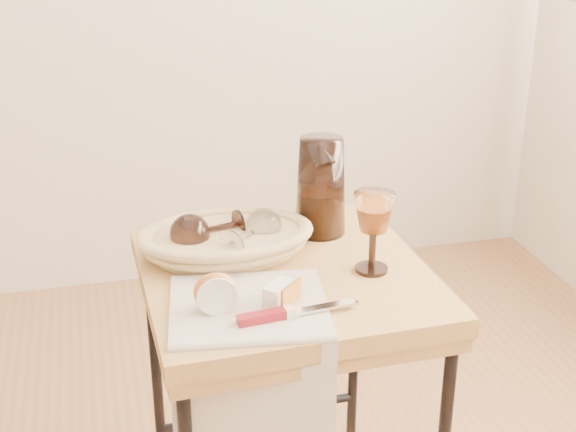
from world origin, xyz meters
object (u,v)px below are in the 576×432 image
object	(u,v)px
bread_basket	(226,242)
goblet_lying_b	(250,233)
pitcher	(321,186)
apple_half	(215,291)
table_knife	(294,311)
side_table	(286,416)
wine_goblet	(373,232)
tea_towel	(248,306)
goblet_lying_a	(211,229)

from	to	relation	value
bread_basket	goblet_lying_b	world-z (taller)	goblet_lying_b
goblet_lying_b	pitcher	world-z (taller)	pitcher
apple_half	table_knife	distance (m)	0.14
side_table	goblet_lying_b	size ratio (longest dim) A/B	5.78
side_table	wine_goblet	world-z (taller)	wine_goblet
tea_towel	apple_half	world-z (taller)	apple_half
pitcher	wine_goblet	world-z (taller)	pitcher
goblet_lying_b	table_knife	size ratio (longest dim) A/B	0.56
goblet_lying_a	goblet_lying_b	bearing A→B (deg)	141.64
bread_basket	apple_half	world-z (taller)	apple_half
wine_goblet	table_knife	bearing A→B (deg)	-144.04
goblet_lying_a	apple_half	bearing A→B (deg)	67.81
goblet_lying_a	table_knife	xyz separation A→B (m)	(0.09, -0.29, -0.04)
bread_basket	pitcher	distance (m)	0.23
side_table	table_knife	xyz separation A→B (m)	(-0.03, -0.18, 0.36)
goblet_lying_b	wine_goblet	size ratio (longest dim) A/B	0.74
tea_towel	bread_basket	size ratio (longest dim) A/B	0.88
pitcher	table_knife	xyz separation A→B (m)	(-0.14, -0.34, -0.09)
tea_towel	table_knife	distance (m)	0.09
bread_basket	pitcher	bearing A→B (deg)	15.40
tea_towel	goblet_lying_b	size ratio (longest dim) A/B	2.31
bread_basket	goblet_lying_a	size ratio (longest dim) A/B	2.39
goblet_lying_b	apple_half	bearing A→B (deg)	-159.37
side_table	goblet_lying_a	distance (m)	0.43
side_table	bread_basket	bearing A→B (deg)	136.23
goblet_lying_b	apple_half	size ratio (longest dim) A/B	1.58
side_table	bread_basket	xyz separation A→B (m)	(-0.10, 0.09, 0.37)
side_table	tea_towel	distance (m)	0.38
table_knife	tea_towel	bearing A→B (deg)	134.50
wine_goblet	table_knife	xyz separation A→B (m)	(-0.19, -0.14, -0.07)
tea_towel	table_knife	world-z (taller)	table_knife
goblet_lying_a	apple_half	size ratio (longest dim) A/B	1.72
side_table	table_knife	distance (m)	0.40
goblet_lying_b	table_knife	distance (m)	0.26
tea_towel	bread_basket	world-z (taller)	bread_basket
side_table	goblet_lying_b	bearing A→B (deg)	124.71
goblet_lying_b	table_knife	bearing A→B (deg)	-127.52
side_table	bread_basket	distance (m)	0.39
apple_half	table_knife	size ratio (longest dim) A/B	0.35
goblet_lying_b	goblet_lying_a	bearing A→B (deg)	114.07
goblet_lying_b	pitcher	distance (m)	0.19
wine_goblet	table_knife	size ratio (longest dim) A/B	0.75
pitcher	apple_half	distance (m)	0.39
bread_basket	goblet_lying_a	xyz separation A→B (m)	(-0.03, 0.01, 0.03)
tea_towel	goblet_lying_b	world-z (taller)	goblet_lying_b
side_table	apple_half	xyz separation A→B (m)	(-0.16, -0.13, 0.38)
goblet_lying_b	wine_goblet	bearing A→B (deg)	-72.02
bread_basket	wine_goblet	world-z (taller)	wine_goblet
tea_towel	apple_half	size ratio (longest dim) A/B	3.64
tea_towel	table_knife	bearing A→B (deg)	-31.67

